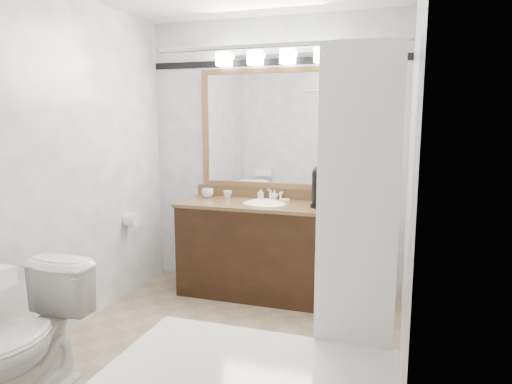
# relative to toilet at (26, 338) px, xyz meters

# --- Properties ---
(room) EXTENTS (2.42, 2.62, 2.52)m
(room) POSITION_rel_toilet_xyz_m (0.81, 0.92, 0.87)
(room) COLOR gray
(room) RESTS_ON ground
(vanity) EXTENTS (1.53, 0.58, 0.97)m
(vanity) POSITION_rel_toilet_xyz_m (0.81, 1.94, 0.06)
(vanity) COLOR black
(vanity) RESTS_ON ground
(mirror) EXTENTS (1.40, 0.04, 1.10)m
(mirror) POSITION_rel_toilet_xyz_m (0.81, 2.20, 1.12)
(mirror) COLOR #8E6340
(mirror) RESTS_ON room
(vanity_light_bar) EXTENTS (1.02, 0.14, 0.12)m
(vanity_light_bar) POSITION_rel_toilet_xyz_m (0.81, 2.15, 1.75)
(vanity_light_bar) COLOR silver
(vanity_light_bar) RESTS_ON room
(accent_stripe) EXTENTS (2.40, 0.01, 0.06)m
(accent_stripe) POSITION_rel_toilet_xyz_m (0.81, 2.21, 1.72)
(accent_stripe) COLOR black
(accent_stripe) RESTS_ON room
(tp_roll) EXTENTS (0.11, 0.12, 0.12)m
(tp_roll) POSITION_rel_toilet_xyz_m (-0.33, 1.58, 0.32)
(tp_roll) COLOR white
(tp_roll) RESTS_ON room
(toilet) EXTENTS (0.44, 0.75, 0.76)m
(toilet) POSITION_rel_toilet_xyz_m (0.00, 0.00, 0.00)
(toilet) COLOR white
(toilet) RESTS_ON ground
(coffee_maker) EXTENTS (0.18, 0.23, 0.35)m
(coffee_maker) POSITION_rel_toilet_xyz_m (1.30, 1.96, 0.65)
(coffee_maker) COLOR black
(coffee_maker) RESTS_ON vanity
(cup_left) EXTENTS (0.12, 0.12, 0.09)m
(cup_left) POSITION_rel_toilet_xyz_m (0.20, 2.08, 0.51)
(cup_left) COLOR white
(cup_left) RESTS_ON vanity
(cup_right) EXTENTS (0.10, 0.10, 0.07)m
(cup_right) POSITION_rel_toilet_xyz_m (0.41, 2.06, 0.51)
(cup_right) COLOR white
(cup_right) RESTS_ON vanity
(soap_bottle_a) EXTENTS (0.05, 0.05, 0.10)m
(soap_bottle_a) POSITION_rel_toilet_xyz_m (0.73, 2.08, 0.52)
(soap_bottle_a) COLOR white
(soap_bottle_a) RESTS_ON vanity
(soap_bottle_b) EXTENTS (0.08, 0.08, 0.09)m
(soap_bottle_b) POSITION_rel_toilet_xyz_m (0.84, 2.14, 0.52)
(soap_bottle_b) COLOR white
(soap_bottle_b) RESTS_ON vanity
(soap_bar) EXTENTS (0.10, 0.08, 0.03)m
(soap_bar) POSITION_rel_toilet_xyz_m (0.96, 2.05, 0.49)
(soap_bar) COLOR beige
(soap_bar) RESTS_ON vanity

